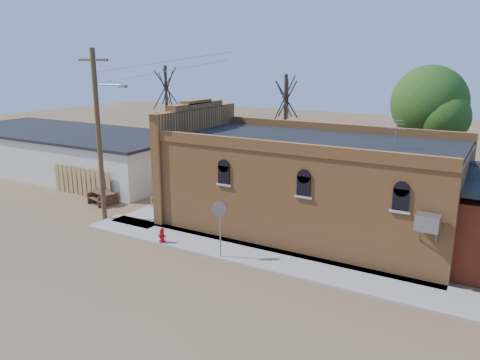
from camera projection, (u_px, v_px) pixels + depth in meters
The scene contains 14 objects.
ground at pixel (220, 258), 20.46m from camera, with size 120.00×120.00×0.00m, color brown.
sidewalk_south at pixel (260, 257), 20.47m from camera, with size 19.00×2.20×0.08m, color #9E9991.
sidewalk_west at pixel (186, 201), 28.54m from camera, with size 2.60×10.00×0.08m, color #9E9991.
brick_bar at pixel (305, 183), 23.68m from camera, with size 16.40×7.97×6.30m.
storage_building at pixel (68, 151), 36.01m from camera, with size 20.40×8.40×3.17m.
wood_fence at pixel (82, 182), 29.65m from camera, with size 5.20×0.10×1.80m, color olive, non-canonical shape.
utility_pole at pixel (99, 132), 24.24m from camera, with size 3.12×0.26×9.00m.
tree_bare_near at pixel (286, 97), 31.32m from camera, with size 2.80×2.80×7.65m.
tree_bare_far at pixel (166, 86), 37.41m from camera, with size 2.80×2.80×8.16m.
tree_leafy at pixel (429, 103), 27.37m from camera, with size 4.40×4.40×8.15m.
fire_hydrant at pixel (162, 235), 21.92m from camera, with size 0.39×0.36×0.70m.
stop_sign at pixel (220, 214), 19.94m from camera, with size 0.50×0.55×2.52m.
trash_barrel at pixel (176, 191), 29.22m from camera, with size 0.52×0.52×0.81m, color navy.
picnic_table at pixel (103, 196), 28.08m from camera, with size 2.02×1.70×0.73m.
Camera 1 is at (10.29, -15.96, 8.38)m, focal length 35.00 mm.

